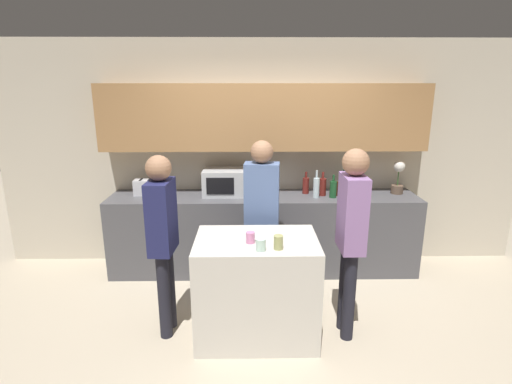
{
  "coord_description": "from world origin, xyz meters",
  "views": [
    {
      "loc": [
        -0.16,
        -3.09,
        2.21
      ],
      "look_at": [
        -0.11,
        0.33,
        1.27
      ],
      "focal_mm": 28.0,
      "sensor_mm": 36.0,
      "label": 1
    }
  ],
  "objects_px": {
    "potted_plant": "(398,177)",
    "cup_0": "(250,238)",
    "cup_2": "(261,245)",
    "toaster": "(146,187)",
    "microwave": "(225,182)",
    "bottle_1": "(316,187)",
    "bottle_4": "(339,188)",
    "person_right": "(351,228)",
    "bottle_3": "(333,189)",
    "bottle_5": "(343,184)",
    "bottle_2": "(323,186)",
    "person_left": "(163,232)",
    "person_center": "(262,208)",
    "bottle_0": "(306,185)",
    "cup_1": "(278,242)"
  },
  "relations": [
    {
      "from": "bottle_4",
      "to": "person_center",
      "type": "distance_m",
      "value": 1.16
    },
    {
      "from": "bottle_3",
      "to": "cup_2",
      "type": "relative_size",
      "value": 2.73
    },
    {
      "from": "toaster",
      "to": "person_right",
      "type": "xyz_separation_m",
      "value": [
        2.09,
        -1.39,
        -0.01
      ]
    },
    {
      "from": "microwave",
      "to": "bottle_3",
      "type": "relative_size",
      "value": 1.95
    },
    {
      "from": "bottle_4",
      "to": "person_center",
      "type": "bearing_deg",
      "value": -142.99
    },
    {
      "from": "bottle_4",
      "to": "person_right",
      "type": "height_order",
      "value": "person_right"
    },
    {
      "from": "toaster",
      "to": "bottle_3",
      "type": "distance_m",
      "value": 2.19
    },
    {
      "from": "potted_plant",
      "to": "cup_0",
      "type": "xyz_separation_m",
      "value": [
        -1.75,
        -1.46,
        -0.16
      ]
    },
    {
      "from": "bottle_5",
      "to": "person_right",
      "type": "xyz_separation_m",
      "value": [
        -0.26,
        -1.43,
        -0.02
      ]
    },
    {
      "from": "bottle_0",
      "to": "person_right",
      "type": "height_order",
      "value": "person_right"
    },
    {
      "from": "microwave",
      "to": "person_left",
      "type": "distance_m",
      "value": 1.42
    },
    {
      "from": "cup_2",
      "to": "potted_plant",
      "type": "bearing_deg",
      "value": 44.13
    },
    {
      "from": "potted_plant",
      "to": "bottle_5",
      "type": "distance_m",
      "value": 0.64
    },
    {
      "from": "potted_plant",
      "to": "bottle_1",
      "type": "xyz_separation_m",
      "value": [
        -0.99,
        -0.16,
        -0.08
      ]
    },
    {
      "from": "bottle_0",
      "to": "microwave",
      "type": "bearing_deg",
      "value": -178.73
    },
    {
      "from": "bottle_3",
      "to": "bottle_5",
      "type": "height_order",
      "value": "bottle_5"
    },
    {
      "from": "microwave",
      "to": "potted_plant",
      "type": "distance_m",
      "value": 2.04
    },
    {
      "from": "bottle_2",
      "to": "bottle_4",
      "type": "bearing_deg",
      "value": -2.8
    },
    {
      "from": "bottle_4",
      "to": "cup_1",
      "type": "distance_m",
      "value": 1.73
    },
    {
      "from": "microwave",
      "to": "bottle_3",
      "type": "xyz_separation_m",
      "value": [
        1.24,
        -0.16,
        -0.05
      ]
    },
    {
      "from": "potted_plant",
      "to": "bottle_0",
      "type": "height_order",
      "value": "potted_plant"
    },
    {
      "from": "cup_2",
      "to": "toaster",
      "type": "bearing_deg",
      "value": 128.96
    },
    {
      "from": "bottle_1",
      "to": "person_center",
      "type": "bearing_deg",
      "value": -136.13
    },
    {
      "from": "microwave",
      "to": "bottle_1",
      "type": "height_order",
      "value": "bottle_1"
    },
    {
      "from": "cup_2",
      "to": "person_center",
      "type": "height_order",
      "value": "person_center"
    },
    {
      "from": "person_center",
      "to": "potted_plant",
      "type": "bearing_deg",
      "value": -148.82
    },
    {
      "from": "person_center",
      "to": "person_right",
      "type": "bearing_deg",
      "value": 146.27
    },
    {
      "from": "bottle_1",
      "to": "bottle_4",
      "type": "relative_size",
      "value": 1.39
    },
    {
      "from": "bottle_3",
      "to": "bottle_5",
      "type": "xyz_separation_m",
      "value": [
        0.16,
        0.2,
        0.01
      ]
    },
    {
      "from": "microwave",
      "to": "bottle_2",
      "type": "relative_size",
      "value": 1.86
    },
    {
      "from": "bottle_0",
      "to": "cup_0",
      "type": "relative_size",
      "value": 2.85
    },
    {
      "from": "cup_1",
      "to": "microwave",
      "type": "bearing_deg",
      "value": 107.82
    },
    {
      "from": "microwave",
      "to": "bottle_3",
      "type": "bearing_deg",
      "value": -7.21
    },
    {
      "from": "toaster",
      "to": "person_right",
      "type": "bearing_deg",
      "value": -33.66
    },
    {
      "from": "bottle_3",
      "to": "person_right",
      "type": "distance_m",
      "value": 1.23
    },
    {
      "from": "cup_0",
      "to": "potted_plant",
      "type": "bearing_deg",
      "value": 39.83
    },
    {
      "from": "cup_2",
      "to": "person_left",
      "type": "relative_size",
      "value": 0.06
    },
    {
      "from": "bottle_0",
      "to": "person_left",
      "type": "distance_m",
      "value": 1.96
    },
    {
      "from": "cup_2",
      "to": "person_center",
      "type": "bearing_deg",
      "value": 87.76
    },
    {
      "from": "bottle_3",
      "to": "cup_0",
      "type": "distance_m",
      "value": 1.62
    },
    {
      "from": "bottle_2",
      "to": "person_right",
      "type": "relative_size",
      "value": 0.17
    },
    {
      "from": "microwave",
      "to": "bottle_2",
      "type": "xyz_separation_m",
      "value": [
        1.14,
        -0.07,
        -0.04
      ]
    },
    {
      "from": "toaster",
      "to": "cup_2",
      "type": "relative_size",
      "value": 2.66
    },
    {
      "from": "bottle_4",
      "to": "toaster",
      "type": "bearing_deg",
      "value": 178.07
    },
    {
      "from": "bottle_4",
      "to": "person_right",
      "type": "relative_size",
      "value": 0.13
    },
    {
      "from": "bottle_2",
      "to": "cup_0",
      "type": "distance_m",
      "value": 1.63
    },
    {
      "from": "microwave",
      "to": "cup_0",
      "type": "relative_size",
      "value": 5.62
    },
    {
      "from": "toaster",
      "to": "cup_0",
      "type": "height_order",
      "value": "toaster"
    },
    {
      "from": "microwave",
      "to": "person_right",
      "type": "bearing_deg",
      "value": -50.44
    },
    {
      "from": "bottle_3",
      "to": "microwave",
      "type": "bearing_deg",
      "value": 172.79
    }
  ]
}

